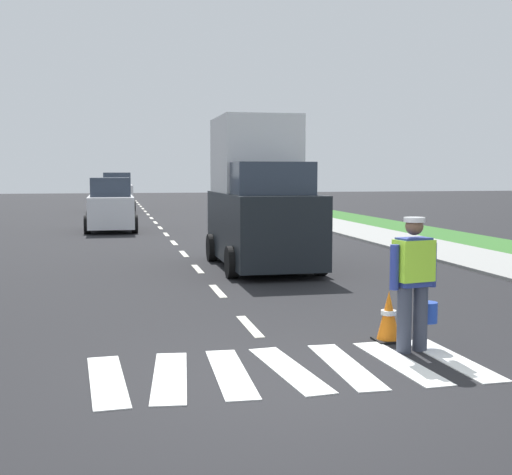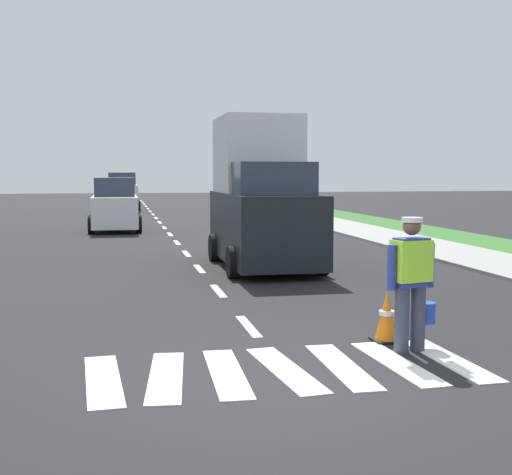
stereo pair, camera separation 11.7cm
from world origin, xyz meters
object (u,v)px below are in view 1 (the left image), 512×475
at_px(traffic_cone_near, 389,316).
at_px(delivery_truck, 260,198).
at_px(road_worker, 414,277).
at_px(car_oncoming_second, 111,206).
at_px(car_oncoming_third, 117,193).

height_order(traffic_cone_near, delivery_truck, delivery_truck).
distance_m(road_worker, car_oncoming_second, 19.20).
height_order(road_worker, car_oncoming_second, car_oncoming_second).
relative_size(road_worker, traffic_cone_near, 2.49).
height_order(delivery_truck, car_oncoming_second, delivery_truck).
bearing_deg(car_oncoming_third, car_oncoming_second, -91.59).
xyz_separation_m(road_worker, car_oncoming_third, (-3.28, 32.06, 0.10)).
bearing_deg(traffic_cone_near, car_oncoming_second, 100.95).
distance_m(delivery_truck, car_oncoming_third, 24.34).
xyz_separation_m(traffic_cone_near, car_oncoming_second, (-3.54, 18.32, 0.61)).
relative_size(traffic_cone_near, car_oncoming_second, 0.17).
relative_size(traffic_cone_near, car_oncoming_third, 0.16).
height_order(delivery_truck, car_oncoming_third, delivery_truck).
xyz_separation_m(car_oncoming_third, car_oncoming_second, (-0.37, -13.21, -0.09)).
bearing_deg(delivery_truck, road_worker, -88.48).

